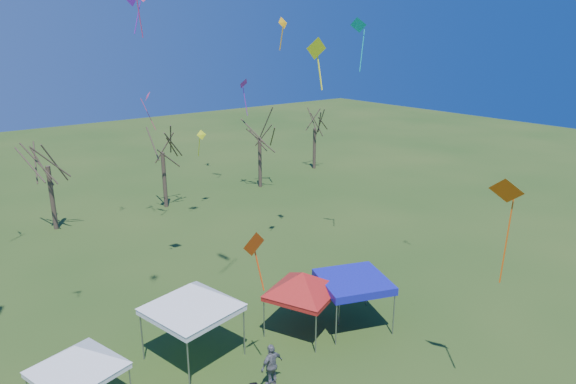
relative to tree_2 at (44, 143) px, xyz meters
name	(u,v)px	position (x,y,z in m)	size (l,w,h in m)	color
tree_2	(44,143)	(0.00, 0.00, 0.00)	(3.71, 3.71, 8.18)	#3D2D21
tree_3	(161,133)	(8.40, -0.33, -0.21)	(3.59, 3.59, 7.91)	#3D2D21
tree_4	(259,121)	(17.72, -0.38, -0.23)	(3.58, 3.58, 7.89)	#3D2D21
tree_5	(315,114)	(26.09, 1.69, -0.56)	(3.39, 3.39, 7.46)	#3D2D21
tent_white_west	(75,351)	(-4.54, -20.48, -3.60)	(3.64, 3.64, 3.33)	gray
tent_white_mid	(191,288)	(0.36, -19.89, -3.01)	(4.52, 4.52, 4.07)	gray
tent_red	(303,276)	(5.32, -21.20, -3.48)	(3.67, 3.67, 3.48)	gray
tent_blue	(353,282)	(7.60, -22.19, -4.08)	(3.95, 3.95, 2.40)	gray
person_grey	(272,365)	(1.86, -23.46, -5.38)	(1.07, 0.45, 1.83)	slate
kite_18	(283,24)	(9.10, -14.92, 7.59)	(0.70, 0.40, 1.72)	#FFAB0D
kite_19	(201,136)	(10.61, -2.72, -0.35)	(0.80, 0.55, 2.09)	#D9EF19
kite_1	(253,244)	(1.46, -22.95, -0.32)	(1.10, 0.57, 2.44)	#FF450D
kite_5	(507,192)	(7.47, -29.12, 2.03)	(0.98, 1.31, 3.78)	#EB530C
kite_25	(316,49)	(4.36, -22.96, 6.53)	(0.88, 0.44, 1.91)	#F4FF1A
kite_22	(147,97)	(6.35, -3.05, 2.88)	(0.94, 1.04, 2.86)	#DC3060
kite_12	(243,84)	(15.49, -1.36, 3.18)	(1.17, 0.96, 3.12)	#A91CC7
kite_17	(359,26)	(13.57, -16.12, 7.52)	(0.94, 1.13, 2.99)	#0CB6B1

